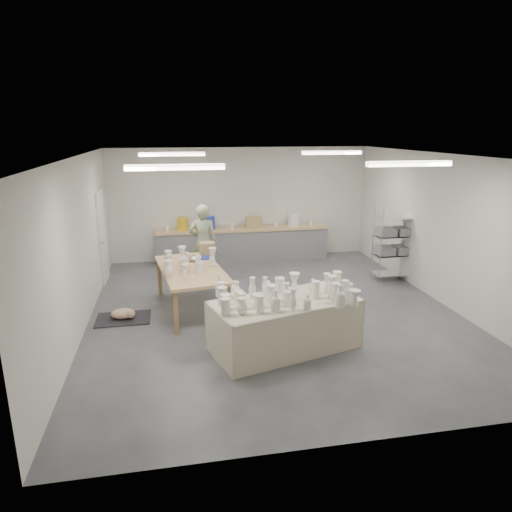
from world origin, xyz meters
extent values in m
plane|color=#424449|center=(0.00, 0.00, 0.00)|extent=(8.00, 8.00, 0.00)
cube|color=white|center=(0.00, 0.00, 2.99)|extent=(7.00, 8.00, 0.02)
cube|color=silver|center=(0.00, 4.00, 1.50)|extent=(7.00, 0.02, 3.00)
cube|color=silver|center=(0.00, -4.00, 1.50)|extent=(7.00, 0.02, 3.00)
cube|color=silver|center=(-3.50, 0.00, 1.50)|extent=(0.02, 8.00, 3.00)
cube|color=silver|center=(3.50, 0.00, 1.50)|extent=(0.02, 8.00, 3.00)
cube|color=white|center=(-3.47, 2.60, 1.05)|extent=(0.05, 0.90, 2.10)
cube|color=white|center=(-1.80, -1.50, 2.94)|extent=(1.40, 0.12, 0.08)
cube|color=white|center=(1.80, -1.50, 2.94)|extent=(1.40, 0.12, 0.08)
cube|color=white|center=(-1.80, 2.00, 2.94)|extent=(1.40, 0.12, 0.08)
cube|color=white|center=(1.80, 2.00, 2.94)|extent=(1.40, 0.12, 0.08)
cube|color=tan|center=(0.00, 3.68, 0.87)|extent=(4.60, 0.60, 0.06)
cube|color=slate|center=(0.00, 3.68, 0.42)|extent=(4.60, 0.55, 0.84)
cylinder|color=gold|center=(-1.60, 3.68, 1.07)|extent=(0.30, 0.30, 0.34)
cylinder|color=#203BB2|center=(-0.90, 3.68, 1.07)|extent=(0.30, 0.30, 0.34)
cylinder|color=white|center=(1.40, 3.68, 1.07)|extent=(0.30, 0.30, 0.34)
cube|color=#A4824F|center=(0.30, 3.68, 1.04)|extent=(0.40, 0.30, 0.28)
cylinder|color=white|center=(-2.00, 3.68, 0.97)|extent=(0.10, 0.10, 0.14)
cylinder|color=white|center=(-0.30, 3.68, 0.97)|extent=(0.10, 0.10, 0.14)
cylinder|color=white|center=(0.90, 3.68, 0.97)|extent=(0.10, 0.10, 0.14)
cylinder|color=white|center=(1.90, 3.68, 0.97)|extent=(0.10, 0.10, 0.14)
cylinder|color=silver|center=(2.78, 1.18, 0.90)|extent=(0.02, 0.02, 1.80)
cylinder|color=silver|center=(3.62, 1.18, 0.90)|extent=(0.02, 0.02, 1.80)
cylinder|color=silver|center=(2.78, 1.62, 0.90)|extent=(0.02, 0.02, 1.80)
cylinder|color=silver|center=(3.62, 1.62, 0.90)|extent=(0.02, 0.02, 1.80)
cube|color=silver|center=(3.20, 1.40, 0.15)|extent=(0.88, 0.48, 0.02)
cube|color=silver|center=(3.20, 1.40, 0.60)|extent=(0.88, 0.48, 0.02)
cube|color=silver|center=(3.20, 1.40, 1.05)|extent=(0.88, 0.48, 0.02)
cube|color=silver|center=(3.20, 1.40, 1.50)|extent=(0.88, 0.48, 0.02)
cube|color=slate|center=(2.98, 1.40, 0.72)|extent=(0.38, 0.42, 0.18)
cube|color=slate|center=(3.42, 1.40, 0.72)|extent=(0.38, 0.42, 0.18)
cube|color=slate|center=(2.98, 1.40, 1.17)|extent=(0.38, 0.42, 0.18)
cube|color=slate|center=(3.42, 1.40, 1.17)|extent=(0.38, 0.42, 0.18)
cube|color=olive|center=(-0.17, -1.56, 0.36)|extent=(2.26, 1.47, 0.72)
cube|color=beige|center=(-0.17, -1.56, 0.81)|extent=(2.55, 1.70, 0.03)
cube|color=beige|center=(-0.17, -2.09, 0.41)|extent=(2.26, 0.66, 0.82)
cube|color=beige|center=(-0.17, -1.02, 0.41)|extent=(2.26, 0.66, 0.82)
cube|color=tan|center=(-1.56, 0.42, 0.82)|extent=(1.44, 2.39, 0.06)
cube|color=olive|center=(-2.05, -0.64, 0.39)|extent=(0.08, 0.08, 0.79)
cube|color=olive|center=(-1.06, -0.64, 0.39)|extent=(0.08, 0.08, 0.79)
cube|color=olive|center=(-2.05, 1.48, 0.39)|extent=(0.08, 0.08, 0.79)
cube|color=olive|center=(-1.06, 1.48, 0.39)|extent=(0.08, 0.08, 0.79)
ellipsoid|color=silver|center=(-1.46, 0.94, 0.90)|extent=(0.26, 0.26, 0.12)
cylinder|color=#203BB2|center=(-1.23, 1.07, 0.86)|extent=(0.26, 0.26, 0.03)
cylinder|color=white|center=(-1.61, 1.16, 0.91)|extent=(0.11, 0.11, 0.12)
cube|color=#A4824F|center=(-1.16, 1.32, 0.99)|extent=(0.32, 0.26, 0.28)
cube|color=black|center=(-2.87, 0.14, 0.01)|extent=(1.00, 0.70, 0.02)
ellipsoid|color=white|center=(-2.87, 0.14, 0.11)|extent=(0.53, 0.46, 0.19)
sphere|color=white|center=(-2.72, 0.04, 0.13)|extent=(0.16, 0.16, 0.16)
imported|color=#9AA983|center=(-1.19, 2.23, 0.90)|extent=(0.68, 0.47, 1.81)
cylinder|color=#B52C19|center=(-1.19, 2.50, 0.28)|extent=(0.33, 0.33, 0.04)
cylinder|color=silver|center=(-1.06, 2.50, 0.14)|extent=(0.02, 0.02, 0.27)
cylinder|color=silver|center=(-1.25, 2.62, 0.14)|extent=(0.02, 0.02, 0.27)
cylinder|color=silver|center=(-1.26, 2.39, 0.14)|extent=(0.02, 0.02, 0.27)
camera|label=1|loc=(-1.90, -8.15, 3.46)|focal=32.00mm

